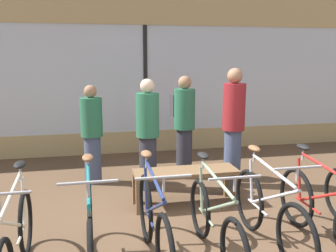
{
  "coord_description": "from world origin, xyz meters",
  "views": [
    {
      "loc": [
        -1.17,
        -3.48,
        1.99
      ],
      "look_at": [
        0.0,
        1.94,
        0.95
      ],
      "focal_mm": 40.0,
      "sensor_mm": 36.0,
      "label": 1
    }
  ],
  "objects": [
    {
      "name": "ground_plane",
      "position": [
        0.0,
        0.0,
        0.0
      ],
      "size": [
        24.0,
        24.0,
        0.0
      ],
      "primitive_type": "plane",
      "color": "brown"
    },
    {
      "name": "display_bench",
      "position": [
        0.08,
        1.19,
        0.4
      ],
      "size": [
        1.4,
        0.44,
        0.48
      ],
      "color": "brown",
      "rests_on": "ground_plane"
    },
    {
      "name": "bicycle_center",
      "position": [
        0.0,
        -0.23,
        0.37
      ],
      "size": [
        0.46,
        1.67,
        1.01
      ],
      "color": "black",
      "rests_on": "ground_plane"
    },
    {
      "name": "bicycle_far_left",
      "position": [
        -1.84,
        -0.21,
        0.38
      ],
      "size": [
        0.46,
        1.7,
        1.01
      ],
      "color": "black",
      "rests_on": "ground_plane"
    },
    {
      "name": "bicycle_right",
      "position": [
        1.19,
        -0.22,
        0.39
      ],
      "size": [
        0.46,
        1.75,
        1.03
      ],
      "color": "black",
      "rests_on": "ground_plane"
    },
    {
      "name": "shop_back_wall",
      "position": [
        0.0,
        4.14,
        1.64
      ],
      "size": [
        12.0,
        0.08,
        3.2
      ],
      "color": "tan",
      "rests_on": "ground_plane"
    },
    {
      "name": "customer_near_rack",
      "position": [
        0.35,
        2.34,
        0.91
      ],
      "size": [
        0.41,
        0.53,
        1.68
      ],
      "color": "#2D2D38",
      "rests_on": "ground_plane"
    },
    {
      "name": "bicycle_center_left",
      "position": [
        -0.6,
        -0.2,
        0.41
      ],
      "size": [
        0.46,
        1.77,
        1.05
      ],
      "color": "black",
      "rests_on": "ground_plane"
    },
    {
      "name": "bicycle_center_right",
      "position": [
        0.61,
        -0.16,
        0.39
      ],
      "size": [
        0.46,
        1.72,
        1.03
      ],
      "color": "black",
      "rests_on": "ground_plane"
    },
    {
      "name": "customer_near_bench",
      "position": [
        -0.32,
        1.89,
        0.88
      ],
      "size": [
        0.45,
        0.45,
        1.67
      ],
      "color": "#2D2D38",
      "rests_on": "ground_plane"
    },
    {
      "name": "bicycle_left",
      "position": [
        -1.19,
        -0.22,
        0.4
      ],
      "size": [
        0.46,
        1.75,
        1.05
      ],
      "color": "black",
      "rests_on": "ground_plane"
    },
    {
      "name": "customer_mid_floor",
      "position": [
        0.98,
        1.77,
        0.96
      ],
      "size": [
        0.47,
        0.47,
        1.82
      ],
      "color": "#424C6B",
      "rests_on": "ground_plane"
    },
    {
      "name": "customer_by_window",
      "position": [
        -1.13,
        2.36,
        0.81
      ],
      "size": [
        0.36,
        0.36,
        1.56
      ],
      "color": "#424C6B",
      "rests_on": "ground_plane"
    }
  ]
}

